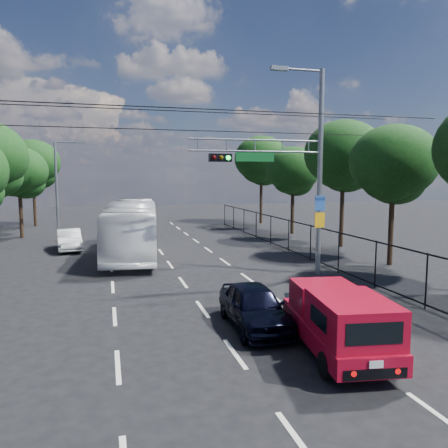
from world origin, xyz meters
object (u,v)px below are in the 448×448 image
object	(u,v)px
red_pickup	(338,319)
white_van	(69,240)
white_bus	(133,228)
navy_hatchback	(254,306)
signal_mast	(296,163)

from	to	relation	value
red_pickup	white_van	world-z (taller)	red_pickup
white_bus	white_van	xyz separation A→B (m)	(-3.79, 2.88, -0.94)
navy_hatchback	white_bus	xyz separation A→B (m)	(-2.87, 13.60, 0.93)
navy_hatchback	white_bus	size ratio (longest dim) A/B	0.34
navy_hatchback	white_bus	bearing A→B (deg)	103.52
white_van	signal_mast	bearing A→B (deg)	-50.43
navy_hatchback	signal_mast	bearing A→B (deg)	58.02
signal_mast	white_van	distance (m)	15.58
white_bus	white_van	bearing A→B (deg)	148.64
signal_mast	white_van	bearing A→B (deg)	136.43
red_pickup	white_bus	size ratio (longest dim) A/B	0.42
navy_hatchback	white_van	size ratio (longest dim) A/B	0.99
navy_hatchback	white_bus	world-z (taller)	white_bus
navy_hatchback	red_pickup	bearing A→B (deg)	-58.25
white_bus	white_van	distance (m)	4.85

